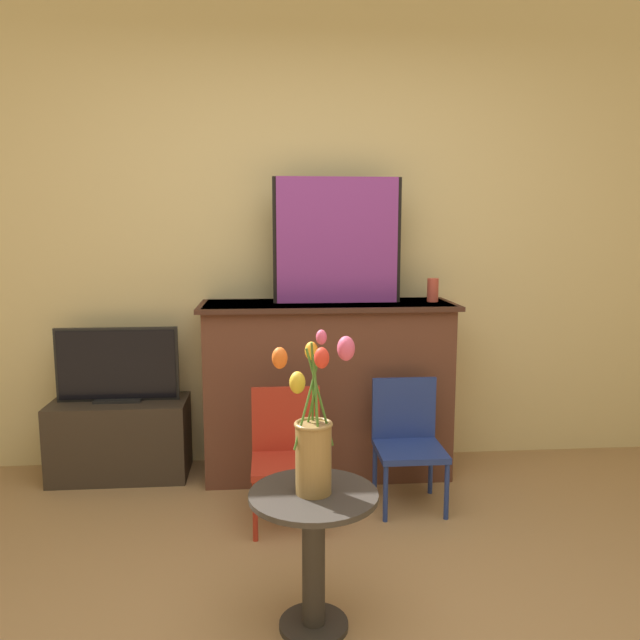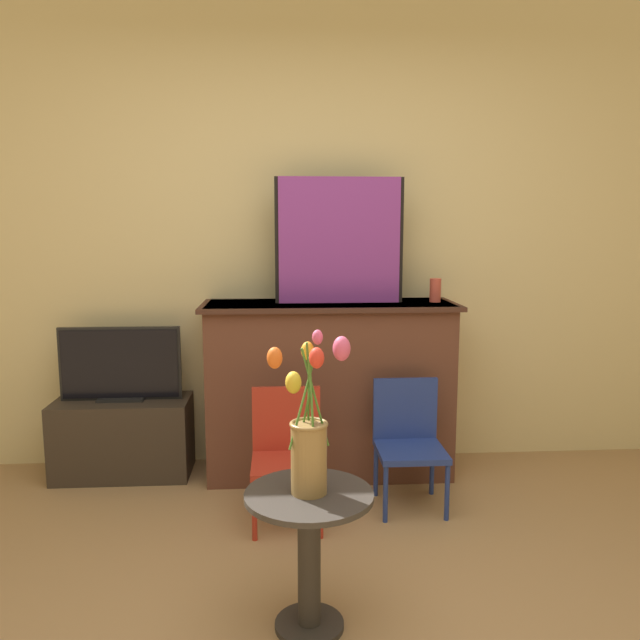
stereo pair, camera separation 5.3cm
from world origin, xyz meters
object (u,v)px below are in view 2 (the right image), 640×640
Objects in this scene: painting at (339,240)px; chair_red at (287,449)px; vase_tulips at (309,434)px; tv_monitor at (120,365)px; chair_blue at (408,437)px.

painting is 1.18m from chair_red.
painting is at bearing 62.37° from chair_red.
vase_tulips is (0.07, -0.84, 0.36)m from chair_red.
tv_monitor is 1.75m from vase_tulips.
chair_red is 1.00× the size of chair_blue.
chair_blue is at bearing 60.57° from vase_tulips.
vase_tulips is at bearing -85.36° from chair_red.
painting reaches higher than tv_monitor.
chair_red is (-0.30, -0.58, -0.98)m from painting.
painting is 1.57m from vase_tulips.
tv_monitor is at bearing 146.53° from chair_red.
tv_monitor reaches higher than chair_red.
chair_blue is at bearing 12.31° from chair_red.
chair_red is at bearing -167.69° from chair_blue.
chair_red is (0.92, -0.61, -0.29)m from tv_monitor.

